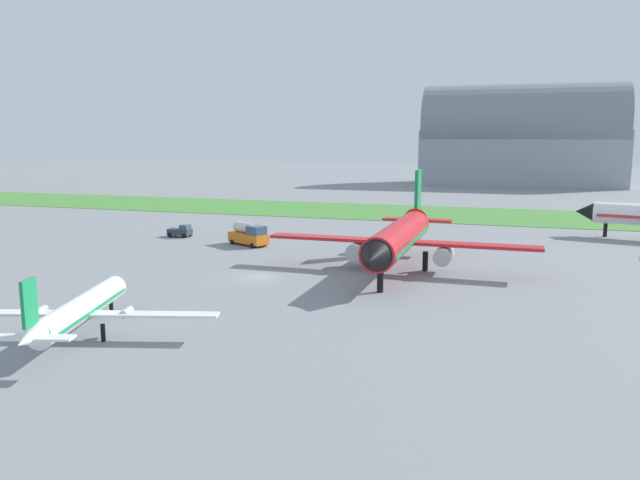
{
  "coord_description": "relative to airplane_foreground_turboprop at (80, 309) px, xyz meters",
  "views": [
    {
      "loc": [
        27.02,
        -61.4,
        15.16
      ],
      "look_at": [
        4.39,
        8.68,
        3.0
      ],
      "focal_mm": 34.66,
      "sensor_mm": 36.0,
      "label": 1
    }
  ],
  "objects": [
    {
      "name": "airplane_midfield_jet",
      "position": [
        18.65,
        31.56,
        1.66
      ],
      "size": [
        31.24,
        30.59,
        11.06
      ],
      "rotation": [
        0.0,
        0.0,
        4.71
      ],
      "color": "red",
      "rests_on": "ground_plane"
    },
    {
      "name": "pushback_tug_near_gate",
      "position": [
        -18.4,
        45.92,
        -1.41
      ],
      "size": [
        3.67,
        2.17,
        1.95
      ],
      "rotation": [
        0.0,
        0.0,
        6.24
      ],
      "color": "#2D333D",
      "rests_on": "ground_plane"
    },
    {
      "name": "hangar_distant",
      "position": [
        31.14,
        175.57,
        13.24
      ],
      "size": [
        62.97,
        25.1,
        32.51
      ],
      "color": "#9399A3",
      "rests_on": "ground_plane"
    },
    {
      "name": "airplane_foreground_turboprop",
      "position": [
        0.0,
        0.0,
        0.0
      ],
      "size": [
        20.73,
        17.89,
        6.35
      ],
      "rotation": [
        0.0,
        0.0,
        1.84
      ],
      "color": "white",
      "rests_on": "ground_plane"
    },
    {
      "name": "grass_taxiway_strip",
      "position": [
        4.33,
        87.84,
        -2.28
      ],
      "size": [
        360.0,
        28.0,
        0.08
      ],
      "primitive_type": "cube",
      "color": "#478438",
      "rests_on": "ground_plane"
    },
    {
      "name": "ground_plane",
      "position": [
        4.33,
        23.77,
        -2.32
      ],
      "size": [
        600.0,
        600.0,
        0.0
      ],
      "primitive_type": "plane",
      "color": "gray"
    },
    {
      "name": "fuel_truck_by_runway",
      "position": [
        -5.17,
        42.24,
        -0.74
      ],
      "size": [
        6.89,
        5.05,
        3.29
      ],
      "rotation": [
        0.0,
        0.0,
        5.82
      ],
      "color": "orange",
      "rests_on": "ground_plane"
    }
  ]
}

